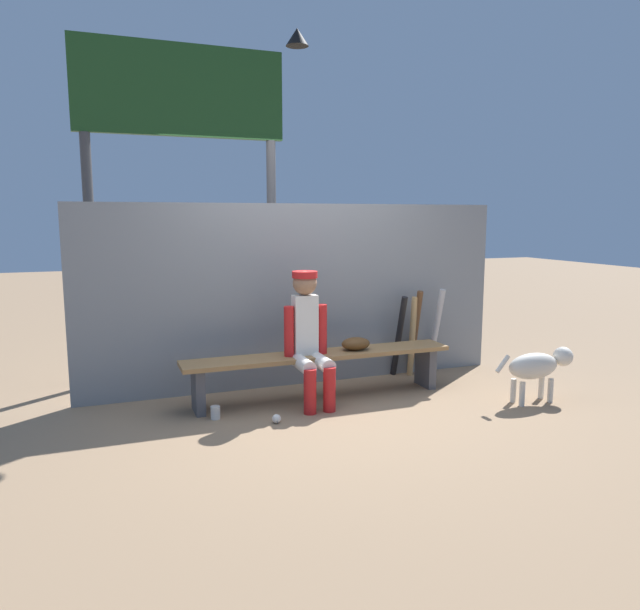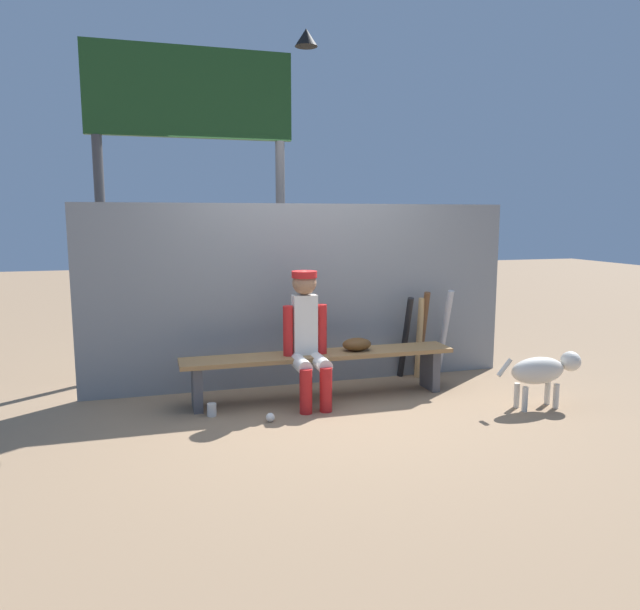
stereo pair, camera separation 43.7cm
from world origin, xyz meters
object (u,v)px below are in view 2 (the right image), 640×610
at_px(bat_aluminum_silver, 444,333).
at_px(bat_wood_dark, 422,334).
at_px(cup_on_bench, 322,347).
at_px(player_seated, 308,334).
at_px(bat_aluminum_black, 405,338).
at_px(dog, 543,371).
at_px(bat_wood_tan, 419,338).
at_px(cup_on_ground, 212,410).
at_px(baseball_glove, 357,344).
at_px(dugout_bench, 320,363).
at_px(baseball, 270,417).
at_px(scoreboard, 198,130).

bearing_deg(bat_aluminum_silver, bat_wood_dark, 177.22).
bearing_deg(cup_on_bench, player_seated, -145.24).
distance_m(bat_aluminum_black, dog, 1.44).
relative_size(bat_wood_tan, cup_on_ground, 7.76).
relative_size(baseball_glove, cup_on_ground, 2.55).
bearing_deg(dugout_bench, bat_aluminum_black, 21.03).
bearing_deg(bat_wood_dark, cup_on_bench, -161.66).
relative_size(dugout_bench, baseball_glove, 9.14).
bearing_deg(baseball, cup_on_bench, 40.68).
distance_m(dugout_bench, baseball, 0.82).
xyz_separation_m(bat_aluminum_black, bat_wood_dark, (0.20, 0.02, 0.02)).
bearing_deg(bat_wood_tan, bat_aluminum_silver, 3.64).
relative_size(bat_aluminum_black, scoreboard, 0.24).
bearing_deg(dugout_bench, cup_on_ground, -167.89).
distance_m(dugout_bench, bat_wood_dark, 1.32).
xyz_separation_m(scoreboard, dog, (2.78, -2.05, -2.23)).
bearing_deg(scoreboard, dugout_bench, -52.54).
xyz_separation_m(bat_wood_dark, baseball, (-1.82, -0.92, -0.42)).
bearing_deg(baseball_glove, scoreboard, 136.60).
xyz_separation_m(bat_wood_tan, bat_aluminum_silver, (0.30, 0.02, 0.04)).
xyz_separation_m(dugout_bench, bat_wood_tan, (1.20, 0.39, 0.09)).
bearing_deg(cup_on_ground, bat_wood_dark, 15.75).
bearing_deg(dog, dugout_bench, 156.30).
xyz_separation_m(baseball, cup_on_ground, (-0.45, 0.28, 0.02)).
relative_size(player_seated, bat_aluminum_black, 1.36).
distance_m(player_seated, baseball_glove, 0.54).
height_order(dugout_bench, scoreboard, scoreboard).
xyz_separation_m(dugout_bench, bat_wood_dark, (1.25, 0.42, 0.12)).
height_order(bat_wood_tan, cup_on_ground, bat_wood_tan).
xyz_separation_m(cup_on_ground, dog, (2.86, -0.58, 0.28)).
distance_m(bat_wood_tan, bat_wood_dark, 0.07).
xyz_separation_m(baseball_glove, dog, (1.47, -0.80, -0.16)).
bearing_deg(player_seated, dog, -19.47).
xyz_separation_m(baseball, scoreboard, (-0.38, 1.74, 2.53)).
xyz_separation_m(player_seated, baseball_glove, (0.51, 0.10, -0.15)).
height_order(bat_aluminum_black, cup_on_bench, bat_aluminum_black).
bearing_deg(scoreboard, bat_aluminum_silver, -18.84).
height_order(bat_aluminum_silver, baseball, bat_aluminum_silver).
bearing_deg(cup_on_bench, baseball, -139.32).
xyz_separation_m(player_seated, bat_aluminum_silver, (1.64, 0.51, -0.18)).
xyz_separation_m(baseball_glove, bat_wood_dark, (0.88, 0.42, -0.03)).
bearing_deg(dugout_bench, bat_wood_tan, 18.04).
distance_m(baseball_glove, baseball, 1.16).
xyz_separation_m(dugout_bench, scoreboard, (-0.95, 1.24, 2.22)).
distance_m(cup_on_ground, dog, 2.93).
relative_size(bat_wood_tan, bat_aluminum_silver, 0.91).
distance_m(baseball_glove, bat_aluminum_silver, 1.20).
height_order(bat_wood_tan, bat_aluminum_silver, bat_aluminum_silver).
height_order(baseball, dog, dog).
distance_m(baseball_glove, cup_on_ground, 1.47).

